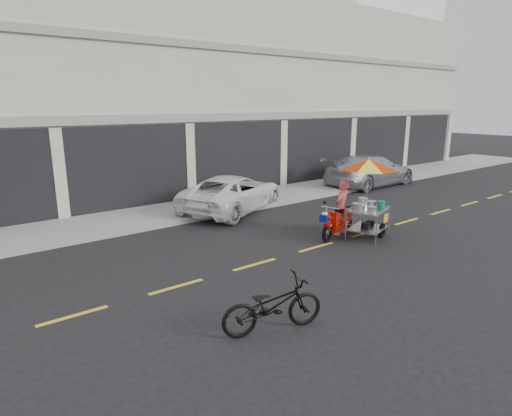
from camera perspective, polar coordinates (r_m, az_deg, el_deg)
ground at (r=11.16m, az=8.04°, el=-5.20°), size 90.00×90.00×0.00m
sidewalk at (r=15.33m, az=-6.76°, el=0.39°), size 45.00×3.00×0.15m
shophouse_block at (r=20.73m, az=-7.72°, el=15.44°), size 36.00×8.11×10.40m
centerline at (r=11.16m, az=8.04°, el=-5.18°), size 42.00×0.10×0.01m
white_pickup at (r=14.65m, az=-3.09°, el=2.01°), size 4.88×3.72×1.23m
silver_pickup at (r=19.79m, az=14.98°, el=4.88°), size 4.81×2.05×1.38m
near_bicycle at (r=7.05m, az=2.24°, el=-12.84°), size 1.82×1.06×0.90m
food_vendor_rig at (r=11.94m, az=13.51°, el=2.77°), size 2.58×2.15×2.23m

